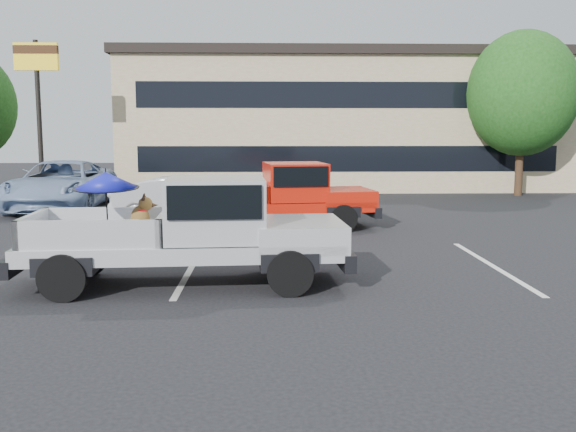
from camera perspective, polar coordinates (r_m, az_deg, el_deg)
name	(u,v)px	position (r m, az deg, el deg)	size (l,w,h in m)	color
ground	(357,292)	(10.87, 6.14, -6.71)	(90.00, 90.00, 0.00)	black
stripe_left	(191,268)	(12.81, -8.59, -4.56)	(0.12, 5.00, 0.01)	silver
stripe_right	(492,266)	(13.48, 17.71, -4.22)	(0.12, 5.00, 0.01)	silver
motel_building	(339,120)	(31.62, 4.57, 8.49)	(20.40, 8.40, 6.30)	tan
motel_sign	(37,77)	(25.95, -21.40, 11.41)	(1.60, 0.22, 6.00)	black
tree_right	(523,94)	(28.48, 20.12, 10.18)	(4.46, 4.46, 6.78)	#332114
tree_back	(408,98)	(35.28, 10.61, 10.24)	(4.68, 4.68, 7.11)	#332114
silver_pickup	(203,225)	(11.22, -7.60, -0.81)	(5.79, 2.37, 2.06)	black
red_pickup	(289,193)	(17.68, 0.11, 2.09)	(5.68, 2.57, 1.81)	black
silver_sedan	(184,201)	(18.85, -9.23, 1.36)	(1.43, 4.09, 1.35)	#A9ACB0
blue_suv	(62,185)	(23.36, -19.46, 2.61)	(2.77, 6.01, 1.67)	#7D96BA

